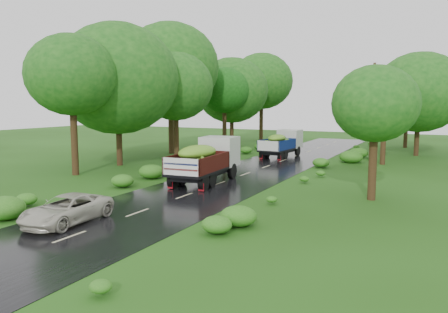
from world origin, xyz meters
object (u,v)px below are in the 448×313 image
Objects in this scene: utility_pole at (373,111)px; car at (67,209)px; truck_far at (282,142)px; truck_near at (207,158)px.

car is at bearing -111.81° from utility_pole.
truck_far is at bearing -179.42° from utility_pole.
truck_far is 0.71× the size of utility_pole.
truck_near is at bearing 83.93° from car.
car is 27.34m from utility_pole.
utility_pole reaches higher than truck_near.
truck_near is 14.30m from truck_far.
truck_far is 8.25m from utility_pole.
utility_pole reaches higher than car.
truck_near reaches higher than truck_far.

